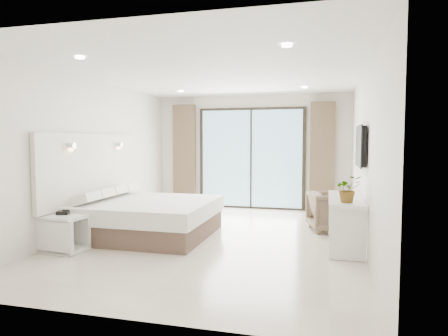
{
  "coord_description": "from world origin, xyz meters",
  "views": [
    {
      "loc": [
        1.75,
        -6.31,
        1.64
      ],
      "look_at": [
        0.02,
        0.4,
        1.16
      ],
      "focal_mm": 32.0,
      "sensor_mm": 36.0,
      "label": 1
    }
  ],
  "objects_px": {
    "bed": "(147,217)",
    "armchair": "(332,209)",
    "nightstand": "(64,233)",
    "console_desk": "(346,211)"
  },
  "relations": [
    {
      "from": "bed",
      "to": "armchair",
      "type": "xyz_separation_m",
      "value": [
        3.08,
        1.16,
        0.07
      ]
    },
    {
      "from": "armchair",
      "to": "bed",
      "type": "bearing_deg",
      "value": 95.22
    },
    {
      "from": "bed",
      "to": "armchair",
      "type": "distance_m",
      "value": 3.29
    },
    {
      "from": "bed",
      "to": "console_desk",
      "type": "relative_size",
      "value": 1.34
    },
    {
      "from": "bed",
      "to": "armchair",
      "type": "bearing_deg",
      "value": 20.73
    },
    {
      "from": "nightstand",
      "to": "console_desk",
      "type": "distance_m",
      "value": 4.24
    },
    {
      "from": "nightstand",
      "to": "console_desk",
      "type": "bearing_deg",
      "value": 23.62
    },
    {
      "from": "bed",
      "to": "armchair",
      "type": "relative_size",
      "value": 2.78
    },
    {
      "from": "nightstand",
      "to": "bed",
      "type": "bearing_deg",
      "value": 63.88
    },
    {
      "from": "nightstand",
      "to": "armchair",
      "type": "distance_m",
      "value": 4.52
    }
  ]
}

